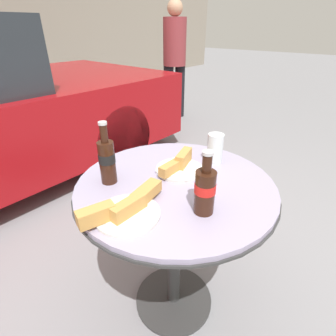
# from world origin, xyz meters

# --- Properties ---
(ground_plane) EXTENTS (30.00, 30.00, 0.00)m
(ground_plane) POSITION_xyz_m (0.00, 0.00, 0.00)
(ground_plane) COLOR gray
(bistro_table) EXTENTS (0.79, 0.79, 0.73)m
(bistro_table) POSITION_xyz_m (0.00, 0.00, 0.59)
(bistro_table) COLOR #333333
(bistro_table) RESTS_ON ground_plane
(cola_bottle_left) EXTENTS (0.06, 0.06, 0.25)m
(cola_bottle_left) POSITION_xyz_m (-0.17, 0.20, 0.83)
(cola_bottle_left) COLOR #33190F
(cola_bottle_left) RESTS_ON bistro_table
(cola_bottle_right) EXTENTS (0.07, 0.07, 0.22)m
(cola_bottle_right) POSITION_xyz_m (-0.08, -0.19, 0.81)
(cola_bottle_right) COLOR #33190F
(cola_bottle_right) RESTS_ON bistro_table
(drinking_glass) EXTENTS (0.07, 0.07, 0.13)m
(drinking_glass) POSITION_xyz_m (0.25, -0.02, 0.79)
(drinking_glass) COLOR #C68923
(drinking_glass) RESTS_ON bistro_table
(lunch_plate_near) EXTENTS (0.21, 0.20, 0.07)m
(lunch_plate_near) POSITION_xyz_m (0.08, 0.05, 0.75)
(lunch_plate_near) COLOR silver
(lunch_plate_near) RESTS_ON bistro_table
(lunch_plate_far) EXTENTS (0.32, 0.21, 0.07)m
(lunch_plate_far) POSITION_xyz_m (-0.26, -0.00, 0.75)
(lunch_plate_far) COLOR silver
(lunch_plate_far) RESTS_ON bistro_table
(pedestrian) EXTENTS (0.32, 0.32, 1.58)m
(pedestrian) POSITION_xyz_m (2.45, 2.02, 0.89)
(pedestrian) COLOR black
(pedestrian) RESTS_ON ground_plane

